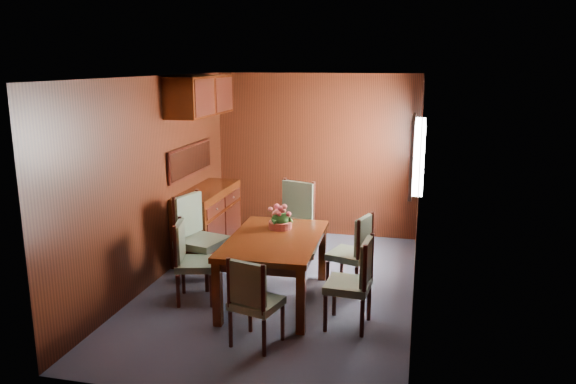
% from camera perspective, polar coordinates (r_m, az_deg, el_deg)
% --- Properties ---
extents(ground, '(4.50, 4.50, 0.00)m').
position_cam_1_polar(ground, '(6.56, -0.88, -9.81)').
color(ground, '#404357').
rests_on(ground, ground).
extents(room_shell, '(3.06, 4.52, 2.41)m').
position_cam_1_polar(room_shell, '(6.46, -1.11, 4.87)').
color(room_shell, black).
rests_on(room_shell, ground).
extents(sideboard, '(0.48, 1.40, 0.90)m').
position_cam_1_polar(sideboard, '(7.68, -8.14, -2.95)').
color(sideboard, '#361406').
rests_on(sideboard, ground).
extents(dining_table, '(1.00, 1.56, 0.72)m').
position_cam_1_polar(dining_table, '(6.06, -1.34, -5.55)').
color(dining_table, '#361406').
rests_on(dining_table, ground).
extents(chair_left_near, '(0.51, 0.52, 0.90)m').
position_cam_1_polar(chair_left_near, '(6.19, -9.97, -6.50)').
color(chair_left_near, black).
rests_on(chair_left_near, ground).
extents(chair_left_far, '(0.59, 0.61, 1.06)m').
position_cam_1_polar(chair_left_far, '(6.69, -9.27, -4.17)').
color(chair_left_far, black).
rests_on(chair_left_far, ground).
extents(chair_right_near, '(0.45, 0.47, 0.92)m').
position_cam_1_polar(chair_right_near, '(5.54, 6.87, -8.68)').
color(chair_right_near, black).
rests_on(chair_right_near, ground).
extents(chair_right_far, '(0.52, 0.53, 0.90)m').
position_cam_1_polar(chair_right_far, '(6.38, 6.83, -5.76)').
color(chair_right_far, black).
rests_on(chair_right_far, ground).
extents(chair_head, '(0.50, 0.48, 0.86)m').
position_cam_1_polar(chair_head, '(5.15, -3.61, -10.68)').
color(chair_head, black).
rests_on(chair_head, ground).
extents(chair_foot, '(0.63, 0.62, 1.05)m').
position_cam_1_polar(chair_foot, '(7.30, 0.56, -2.56)').
color(chair_foot, black).
rests_on(chair_foot, ground).
extents(flower_centerpiece, '(0.28, 0.28, 0.28)m').
position_cam_1_polar(flower_centerpiece, '(6.31, -0.79, -2.52)').
color(flower_centerpiece, '#A94033').
rests_on(flower_centerpiece, dining_table).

